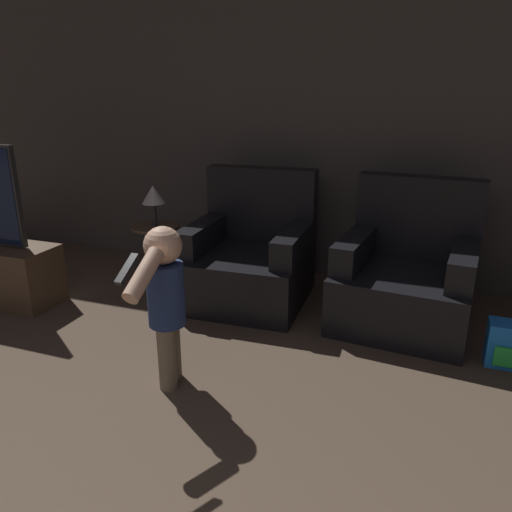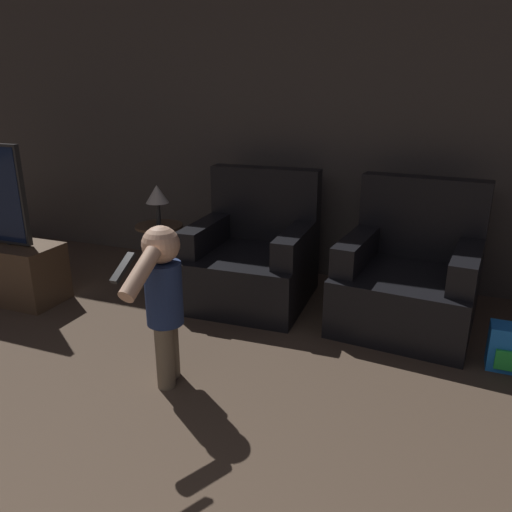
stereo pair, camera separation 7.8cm
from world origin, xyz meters
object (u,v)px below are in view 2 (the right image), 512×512
at_px(person_toddler, 163,294).
at_px(armchair_left, 253,258).
at_px(lamp, 157,195).
at_px(armchair_right, 409,278).
at_px(toy_backpack, 512,349).

bearing_deg(person_toddler, armchair_left, -15.72).
bearing_deg(lamp, armchair_left, 5.00).
bearing_deg(person_toddler, lamp, 16.70).
bearing_deg(armchair_left, armchair_right, -2.10).
height_order(toy_backpack, lamp, lamp).
relative_size(toy_backpack, lamp, 0.84).
bearing_deg(person_toddler, armchair_right, -57.87).
bearing_deg(lamp, armchair_right, 2.01).
relative_size(armchair_left, armchair_right, 1.00).
distance_m(person_toddler, lamp, 1.47).
distance_m(toy_backpack, lamp, 2.66).
relative_size(armchair_left, person_toddler, 1.08).
height_order(armchair_left, lamp, armchair_left).
xyz_separation_m(person_toddler, lamp, (-0.79, 1.22, 0.23)).
distance_m(armchair_left, person_toddler, 1.30).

